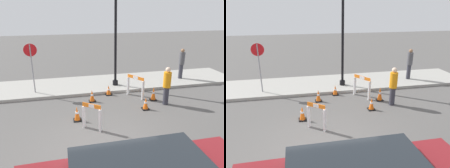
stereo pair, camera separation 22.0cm
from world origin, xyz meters
TOP-DOWN VIEW (x-y plane):
  - ground_plane at (0.00, 0.00)m, footprint 60.00×60.00m
  - sidewalk_slab at (0.00, 5.90)m, footprint 18.00×2.80m
  - streetlamp_post at (1.81, 5.38)m, footprint 0.44×0.44m
  - stop_sign at (-2.32, 5.19)m, footprint 0.60×0.07m
  - barricade_0 at (2.42, 3.86)m, footprint 0.63×0.88m
  - barricade_1 at (-0.02, 1.37)m, footprint 0.65×0.54m
  - traffic_cone_0 at (-0.49, 2.14)m, footprint 0.30×0.30m
  - traffic_cone_1 at (1.23, 4.40)m, footprint 0.30×0.30m
  - traffic_cone_2 at (2.43, 2.47)m, footprint 0.30×0.30m
  - traffic_cone_3 at (0.32, 3.78)m, footprint 0.30×0.30m
  - traffic_cone_4 at (3.13, 3.31)m, footprint 0.30×0.30m
  - person_worker at (3.48, 2.76)m, footprint 0.35×0.35m
  - person_pedestrian at (5.82, 5.65)m, footprint 0.39×0.39m

SIDE VIEW (x-z plane):
  - ground_plane at x=0.00m, z-range 0.00..0.00m
  - sidewalk_slab at x=0.00m, z-range 0.00..0.14m
  - traffic_cone_1 at x=1.23m, z-range -0.01..0.49m
  - traffic_cone_2 at x=2.43m, z-range -0.01..0.53m
  - traffic_cone_3 at x=0.32m, z-range -0.01..0.56m
  - traffic_cone_0 at x=-0.49m, z-range -0.01..0.57m
  - traffic_cone_4 at x=3.13m, z-range -0.01..0.64m
  - barricade_1 at x=-0.02m, z-range 0.03..1.03m
  - barricade_0 at x=2.42m, z-range 0.05..1.12m
  - person_worker at x=3.48m, z-range 0.07..1.79m
  - person_pedestrian at x=5.82m, z-range 0.22..1.97m
  - stop_sign at x=-2.32m, z-range 0.55..2.96m
  - streetlamp_post at x=1.81m, z-range 0.85..5.65m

